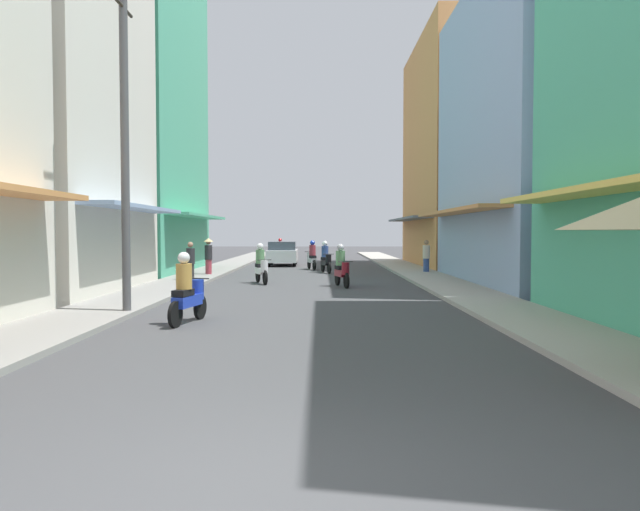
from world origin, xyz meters
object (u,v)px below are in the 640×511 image
object	(u,v)px
pedestrian_far	(427,257)
pedestrian_crossing	(209,255)
parked_car	(284,253)
utility_pole	(126,147)
motorbike_blue	(189,292)
motorbike_silver	(313,257)
motorbike_black	(327,259)
motorbike_red	(281,250)
motorbike_maroon	(343,268)
pedestrian_foreground	(191,262)
motorbike_white	(262,266)

from	to	relation	value
pedestrian_far	pedestrian_crossing	bearing A→B (deg)	-171.02
parked_car	utility_pole	size ratio (longest dim) A/B	0.52
motorbike_blue	pedestrian_crossing	xyz separation A→B (m)	(-2.14, 13.60, 0.28)
motorbike_silver	pedestrian_far	bearing A→B (deg)	-31.89
motorbike_black	pedestrian_crossing	size ratio (longest dim) A/B	1.02
motorbike_red	motorbike_black	bearing A→B (deg)	-77.02
motorbike_red	parked_car	bearing A→B (deg)	-84.81
parked_car	utility_pole	bearing A→B (deg)	-96.39
utility_pole	motorbike_black	bearing A→B (deg)	71.66
motorbike_black	motorbike_maroon	distance (m)	7.51
parked_car	pedestrian_far	bearing A→B (deg)	-45.02
motorbike_maroon	pedestrian_crossing	size ratio (longest dim) A/B	1.02
motorbike_red	pedestrian_crossing	world-z (taller)	pedestrian_crossing
motorbike_blue	motorbike_maroon	bearing A→B (deg)	66.95
motorbike_maroon	parked_car	bearing A→B (deg)	102.43
pedestrian_foreground	pedestrian_crossing	distance (m)	3.26
motorbike_blue	utility_pole	size ratio (longest dim) A/B	0.23
pedestrian_foreground	pedestrian_crossing	bearing A→B (deg)	88.41
utility_pole	motorbike_maroon	bearing A→B (deg)	53.70
motorbike_black	pedestrian_crossing	distance (m)	5.92
pedestrian_foreground	utility_pole	size ratio (longest dim) A/B	0.21
motorbike_white	pedestrian_far	size ratio (longest dim) A/B	1.06
motorbike_blue	utility_pole	xyz separation A→B (m)	(-1.75, 1.27, 3.33)
pedestrian_far	motorbike_white	bearing A→B (deg)	-145.09
motorbike_blue	motorbike_silver	size ratio (longest dim) A/B	1.00
motorbike_silver	pedestrian_far	world-z (taller)	pedestrian_far
pedestrian_foreground	pedestrian_far	distance (m)	11.32
motorbike_maroon	motorbike_silver	bearing A→B (deg)	97.10
motorbike_white	parked_car	xyz separation A→B (m)	(0.03, 12.53, 0.04)
motorbike_maroon	pedestrian_foreground	size ratio (longest dim) A/B	1.09
motorbike_blue	pedestrian_foreground	size ratio (longest dim) A/B	1.10
motorbike_silver	utility_pole	bearing A→B (deg)	-103.60
motorbike_maroon	pedestrian_foreground	bearing A→B (deg)	164.30
motorbike_white	utility_pole	bearing A→B (deg)	-105.00
motorbike_blue	parked_car	world-z (taller)	motorbike_blue
motorbike_maroon	utility_pole	xyz separation A→B (m)	(-5.45, -7.42, 3.33)
parked_car	pedestrian_foreground	world-z (taller)	pedestrian_foreground
motorbike_black	pedestrian_foreground	bearing A→B (deg)	-132.93
motorbike_maroon	utility_pole	size ratio (longest dim) A/B	0.23
motorbike_white	utility_pole	distance (m)	9.68
motorbike_red	motorbike_white	distance (m)	20.26
pedestrian_foreground	motorbike_white	bearing A→B (deg)	-6.06
pedestrian_foreground	pedestrian_far	bearing A→B (deg)	25.43
utility_pole	motorbike_red	bearing A→B (deg)	86.68
motorbike_red	pedestrian_far	size ratio (longest dim) A/B	1.09
motorbike_silver	motorbike_black	bearing A→B (deg)	-73.54
motorbike_red	motorbike_maroon	xyz separation A→B (m)	(3.76, -21.61, 0.00)
motorbike_red	motorbike_silver	distance (m)	11.91
motorbike_black	parked_car	size ratio (longest dim) A/B	0.43
pedestrian_far	utility_pole	world-z (taller)	utility_pole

